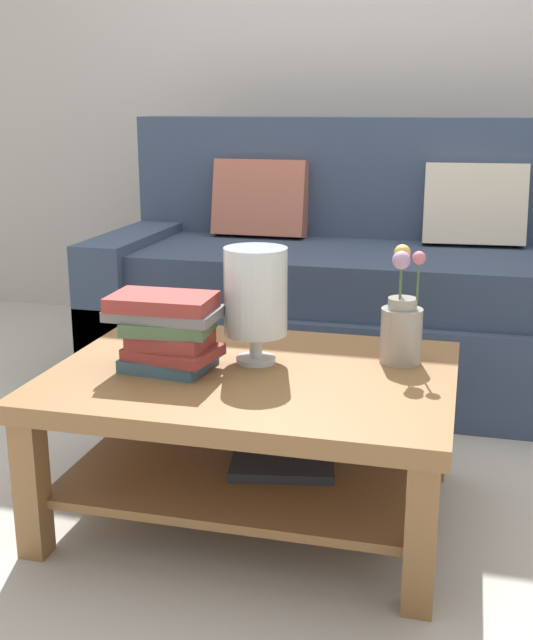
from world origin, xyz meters
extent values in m
plane|color=#B7B2A8|center=(0.00, 0.00, 0.00)|extent=(10.00, 10.00, 0.00)
cube|color=#BCB7B2|center=(0.00, 1.65, 1.35)|extent=(6.40, 0.12, 2.70)
cube|color=#384760|center=(0.11, 0.71, 0.18)|extent=(2.09, 0.90, 0.36)
cube|color=#324057|center=(0.11, 0.68, 0.46)|extent=(1.85, 0.74, 0.20)
cube|color=#384760|center=(0.11, 1.06, 0.71)|extent=(2.09, 0.20, 0.70)
cube|color=#384760|center=(-0.84, 0.71, 0.30)|extent=(0.20, 0.90, 0.60)
cube|color=#B26651|center=(-0.36, 0.92, 0.72)|extent=(0.40, 0.19, 0.34)
cube|color=beige|center=(0.53, 0.92, 0.72)|extent=(0.41, 0.21, 0.34)
cube|color=olive|center=(-0.03, -0.44, 0.40)|extent=(1.07, 0.81, 0.05)
cube|color=olive|center=(-0.51, -0.79, 0.19)|extent=(0.07, 0.07, 0.37)
cube|color=olive|center=(0.45, -0.79, 0.19)|extent=(0.07, 0.07, 0.37)
cube|color=olive|center=(-0.51, -0.09, 0.19)|extent=(0.07, 0.07, 0.37)
cube|color=olive|center=(0.45, -0.09, 0.19)|extent=(0.07, 0.07, 0.37)
cube|color=olive|center=(-0.03, -0.44, 0.14)|extent=(0.95, 0.69, 0.02)
cube|color=#2D333D|center=(0.06, -0.45, 0.16)|extent=(0.31, 0.25, 0.03)
cube|color=#3D6075|center=(-0.26, -0.47, 0.44)|extent=(0.23, 0.21, 0.04)
cube|color=#993833|center=(-0.24, -0.49, 0.47)|extent=(0.26, 0.21, 0.03)
cube|color=#993833|center=(-0.24, -0.49, 0.51)|extent=(0.21, 0.17, 0.04)
cube|color=#51704C|center=(-0.25, -0.48, 0.54)|extent=(0.24, 0.19, 0.03)
cube|color=slate|center=(-0.26, -0.48, 0.58)|extent=(0.29, 0.18, 0.03)
cube|color=#993833|center=(-0.27, -0.48, 0.61)|extent=(0.27, 0.18, 0.04)
cylinder|color=silver|center=(-0.04, -0.37, 0.43)|extent=(0.11, 0.11, 0.02)
cylinder|color=silver|center=(-0.04, -0.37, 0.47)|extent=(0.04, 0.04, 0.07)
cylinder|color=silver|center=(-0.04, -0.37, 0.62)|extent=(0.17, 0.17, 0.24)
sphere|color=#2D333D|center=(-0.07, -0.37, 0.56)|extent=(0.04, 0.04, 0.04)
sphere|color=#3D6075|center=(-0.01, -0.36, 0.56)|extent=(0.05, 0.05, 0.05)
cylinder|color=#9E998E|center=(0.35, -0.27, 0.50)|extent=(0.11, 0.11, 0.15)
cylinder|color=#9E998E|center=(0.35, -0.27, 0.59)|extent=(0.08, 0.08, 0.03)
cylinder|color=#426638|center=(0.39, -0.28, 0.66)|extent=(0.01, 0.01, 0.10)
sphere|color=#C66B7A|center=(0.39, -0.28, 0.72)|extent=(0.04, 0.04, 0.04)
cylinder|color=#426638|center=(0.34, -0.25, 0.66)|extent=(0.01, 0.01, 0.11)
sphere|color=gold|center=(0.34, -0.25, 0.73)|extent=(0.05, 0.05, 0.05)
cylinder|color=#426638|center=(0.34, -0.29, 0.65)|extent=(0.01, 0.01, 0.09)
sphere|color=#B28CB7|center=(0.34, -0.29, 0.71)|extent=(0.05, 0.05, 0.05)
camera|label=1|loc=(0.51, -2.39, 1.11)|focal=44.51mm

